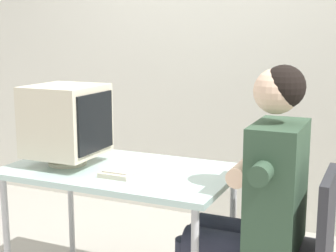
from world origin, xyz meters
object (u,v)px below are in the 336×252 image
object	(u,v)px
desk	(121,179)
crt_monitor	(67,121)
office_chair	(293,248)
person_seated	(256,194)
keyboard	(133,165)

from	to	relation	value
desk	crt_monitor	distance (m)	0.43
office_chair	person_seated	bearing A→B (deg)	180.00
desk	person_seated	xyz separation A→B (m)	(0.75, -0.04, 0.03)
desk	person_seated	distance (m)	0.75
office_chair	person_seated	world-z (taller)	person_seated
person_seated	office_chair	bearing A→B (deg)	0.00
crt_monitor	person_seated	distance (m)	1.08
desk	office_chair	world-z (taller)	office_chair
desk	keyboard	size ratio (longest dim) A/B	2.61
desk	crt_monitor	world-z (taller)	crt_monitor
desk	person_seated	bearing A→B (deg)	-3.33
keyboard	person_seated	xyz separation A→B (m)	(0.68, -0.07, -0.04)
office_chair	person_seated	xyz separation A→B (m)	(-0.18, 0.00, 0.24)
crt_monitor	keyboard	size ratio (longest dim) A/B	0.94
keyboard	person_seated	size ratio (longest dim) A/B	0.35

